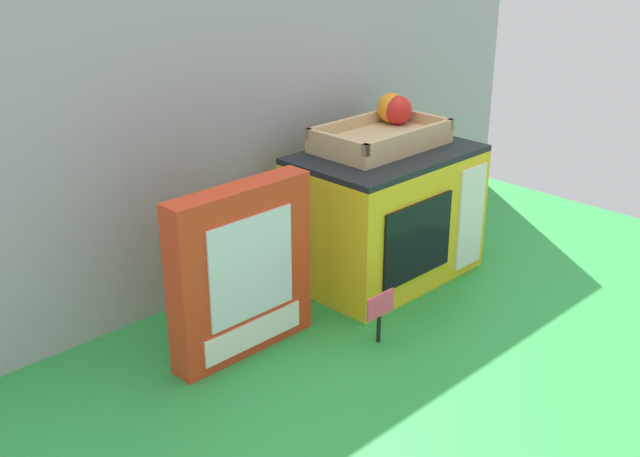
{
  "coord_description": "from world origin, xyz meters",
  "views": [
    {
      "loc": [
        -1.06,
        -1.01,
        0.75
      ],
      "look_at": [
        -0.08,
        -0.02,
        0.17
      ],
      "focal_mm": 43.59,
      "sensor_mm": 36.0,
      "label": 1
    }
  ],
  "objects": [
    {
      "name": "cookie_set_box",
      "position": [
        -0.29,
        -0.04,
        0.16
      ],
      "size": [
        0.29,
        0.06,
        0.31
      ],
      "color": "red",
      "rests_on": "ground"
    },
    {
      "name": "ground_plane",
      "position": [
        0.0,
        0.0,
        0.0
      ],
      "size": [
        1.7,
        1.7,
        0.0
      ],
      "primitive_type": "plane",
      "color": "green",
      "rests_on": "ground"
    },
    {
      "name": "toy_microwave",
      "position": [
        0.13,
        -0.01,
        0.14
      ],
      "size": [
        0.39,
        0.26,
        0.28
      ],
      "color": "yellow",
      "rests_on": "ground"
    },
    {
      "name": "food_groups_crate",
      "position": [
        0.17,
        0.04,
        0.31
      ],
      "size": [
        0.28,
        0.17,
        0.09
      ],
      "color": "tan",
      "rests_on": "toy_microwave"
    },
    {
      "name": "price_sign",
      "position": [
        -0.1,
        -0.19,
        0.07
      ],
      "size": [
        0.07,
        0.01,
        0.1
      ],
      "color": "black",
      "rests_on": "ground"
    },
    {
      "name": "display_back_panel",
      "position": [
        0.0,
        0.2,
        0.39
      ],
      "size": [
        1.61,
        0.03,
        0.77
      ],
      "primitive_type": "cube",
      "color": "#A0A3A8",
      "rests_on": "ground"
    }
  ]
}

